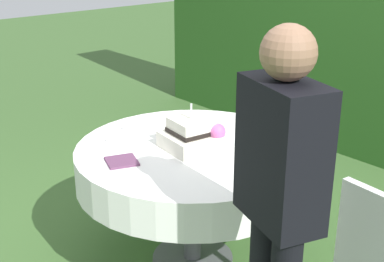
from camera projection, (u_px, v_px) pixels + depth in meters
name	position (u px, v px, depth m)	size (l,w,h in m)	color
ground_plane	(193.00, 259.00, 3.24)	(20.00, 20.00, 0.00)	#3D602D
cake_table	(193.00, 164.00, 3.01)	(1.33, 1.33, 0.74)	#4C4C51
wedding_cake	(193.00, 135.00, 2.93)	(0.32, 0.32, 0.26)	silver
serving_plate_near	(117.00, 139.00, 3.07)	(0.13, 0.13, 0.01)	white
serving_plate_far	(180.00, 123.00, 3.33)	(0.15, 0.15, 0.01)	white
serving_plate_left	(247.00, 178.00, 2.59)	(0.10, 0.10, 0.01)	white
serving_plate_right	(132.00, 127.00, 3.27)	(0.13, 0.13, 0.01)	white
napkin_stack	(122.00, 161.00, 2.78)	(0.16, 0.16, 0.01)	#603856
standing_person	(279.00, 201.00, 1.99)	(0.40, 0.30, 1.60)	black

